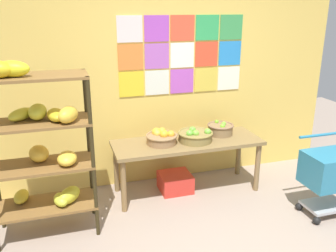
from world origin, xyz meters
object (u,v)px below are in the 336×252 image
(fruit_basket_right, at_px, (220,129))
(produce_crate_under_table, at_px, (175,182))
(display_table, at_px, (187,147))
(banana_shelf_unit, at_px, (41,140))
(fruit_basket_left, at_px, (162,137))
(shopping_cart, at_px, (330,172))
(fruit_basket_back_right, at_px, (195,136))

(fruit_basket_right, xyz_separation_m, produce_crate_under_table, (-0.58, -0.05, -0.60))
(display_table, bearing_deg, banana_shelf_unit, -166.19)
(display_table, xyz_separation_m, fruit_basket_right, (0.46, 0.10, 0.15))
(display_table, relative_size, fruit_basket_right, 5.44)
(fruit_basket_left, bearing_deg, shopping_cart, -31.17)
(fruit_basket_back_right, xyz_separation_m, produce_crate_under_table, (-0.21, 0.07, -0.59))
(produce_crate_under_table, bearing_deg, banana_shelf_unit, -163.30)
(banana_shelf_unit, distance_m, fruit_basket_right, 2.08)
(fruit_basket_right, xyz_separation_m, shopping_cart, (0.77, -1.01, -0.22))
(display_table, bearing_deg, fruit_basket_back_right, -18.16)
(shopping_cart, bearing_deg, fruit_basket_back_right, 133.86)
(fruit_basket_back_right, bearing_deg, produce_crate_under_table, 161.16)
(display_table, distance_m, shopping_cart, 1.52)
(banana_shelf_unit, height_order, display_table, banana_shelf_unit)
(fruit_basket_left, relative_size, shopping_cart, 0.43)
(shopping_cart, bearing_deg, fruit_basket_left, 140.39)
(fruit_basket_right, bearing_deg, fruit_basket_back_right, -160.96)
(fruit_basket_right, relative_size, fruit_basket_back_right, 0.78)
(shopping_cart, bearing_deg, display_table, 134.98)
(banana_shelf_unit, bearing_deg, produce_crate_under_table, 16.70)
(banana_shelf_unit, relative_size, shopping_cart, 2.04)
(display_table, height_order, fruit_basket_back_right, fruit_basket_back_right)
(produce_crate_under_table, bearing_deg, fruit_basket_back_right, -18.84)
(fruit_basket_right, height_order, produce_crate_under_table, fruit_basket_right)
(banana_shelf_unit, bearing_deg, display_table, 13.81)
(fruit_basket_back_right, bearing_deg, display_table, 161.84)
(banana_shelf_unit, distance_m, produce_crate_under_table, 1.71)
(banana_shelf_unit, distance_m, display_table, 1.64)
(fruit_basket_left, bearing_deg, display_table, -2.89)
(fruit_basket_right, distance_m, shopping_cart, 1.28)
(display_table, distance_m, fruit_basket_left, 0.34)
(fruit_basket_left, xyz_separation_m, fruit_basket_right, (0.76, 0.08, -0.00))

